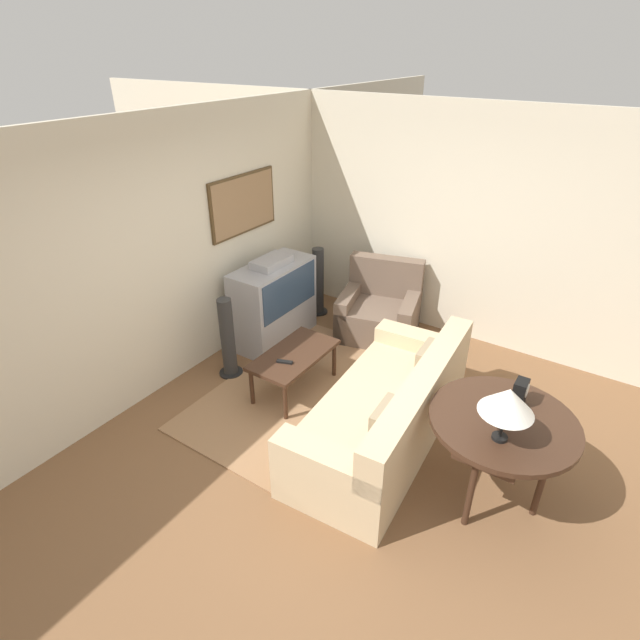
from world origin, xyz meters
TOP-DOWN VIEW (x-y plane):
  - ground_plane at (0.00, 0.00)m, footprint 12.00×12.00m
  - wall_back at (0.02, 2.13)m, footprint 12.00×0.10m
  - wall_right at (2.63, 0.00)m, footprint 0.06×12.00m
  - area_rug at (0.54, 0.83)m, footprint 2.48×1.55m
  - tv at (1.24, 1.72)m, footprint 1.07×0.51m
  - couch at (0.39, -0.23)m, footprint 2.23×1.07m
  - armchair at (2.07, 0.73)m, footprint 1.04×1.09m
  - coffee_table at (0.54, 0.90)m, footprint 0.96×0.51m
  - console_table at (0.29, -1.22)m, footprint 1.09×1.09m
  - table_lamp at (0.07, -1.25)m, footprint 0.38×0.38m
  - mantel_clock at (0.53, -1.25)m, footprint 0.14×0.10m
  - remote at (0.35, 0.88)m, footprint 0.10×0.17m
  - speaker_tower_left at (0.38, 1.66)m, footprint 0.26×0.26m
  - speaker_tower_right at (2.10, 1.66)m, footprint 0.26×0.26m

SIDE VIEW (x-z plane):
  - ground_plane at x=0.00m, z-range 0.00..0.00m
  - area_rug at x=0.54m, z-range 0.00..0.01m
  - armchair at x=2.07m, z-range -0.16..0.75m
  - couch at x=0.39m, z-range -0.11..0.72m
  - coffee_table at x=0.54m, z-range 0.17..0.63m
  - speaker_tower_left at x=0.38m, z-range -0.03..0.88m
  - speaker_tower_right at x=2.10m, z-range -0.03..0.88m
  - remote at x=0.35m, z-range 0.45..0.47m
  - tv at x=1.24m, z-range -0.03..1.03m
  - console_table at x=0.29m, z-range 0.32..1.09m
  - mantel_clock at x=0.53m, z-range 0.77..0.99m
  - table_lamp at x=0.07m, z-range 0.89..1.32m
  - wall_right at x=2.63m, z-range 0.00..2.70m
  - wall_back at x=0.02m, z-range 0.00..2.70m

